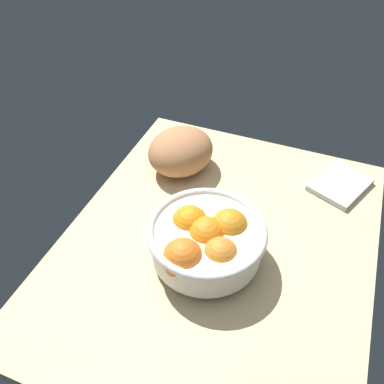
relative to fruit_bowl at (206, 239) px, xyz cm
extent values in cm
cube|color=#D8BE8B|center=(-5.02, 0.87, -7.69)|extent=(78.61, 63.91, 3.00)
cylinder|color=white|center=(-0.34, -0.02, -5.18)|extent=(8.17, 8.17, 2.02)
cylinder|color=white|center=(-0.34, -0.02, -0.93)|extent=(21.89, 21.89, 6.46)
torus|color=white|center=(-0.34, -0.02, 2.30)|extent=(23.49, 23.49, 1.60)
sphere|color=orange|center=(-2.10, -4.23, 0.71)|extent=(7.55, 7.55, 7.55)
sphere|color=orange|center=(3.17, 3.99, 0.61)|extent=(7.00, 7.00, 7.00)
sphere|color=orange|center=(-3.95, 3.48, 0.74)|extent=(7.72, 7.72, 7.72)
sphere|color=orange|center=(6.54, -2.16, 0.77)|extent=(7.87, 7.87, 7.87)
sphere|color=orange|center=(-0.34, -0.02, 0.73)|extent=(7.67, 7.67, 7.67)
ellipsoid|color=#BC7B4D|center=(-25.26, -15.89, -0.84)|extent=(21.50, 20.45, 10.69)
cube|color=#BCBDC0|center=(-32.75, 22.80, -5.49)|extent=(16.82, 15.25, 1.39)
camera|label=1|loc=(50.16, 16.90, 61.84)|focal=38.90mm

